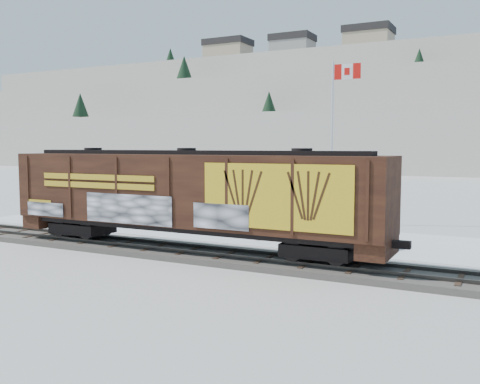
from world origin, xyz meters
The scene contains 9 objects.
ground centered at (0.00, 0.00, 0.00)m, with size 500.00×500.00×0.00m, color white.
rail_track centered at (0.00, 0.00, 0.15)m, with size 50.00×3.40×0.43m.
parking_strip centered at (0.00, 7.50, 0.01)m, with size 40.00×8.00×0.03m, color white.
hillside centered at (-0.05, 139.79, 14.37)m, with size 360.00×110.00×93.00m.
hopper_railcar centered at (-0.24, -0.01, 3.01)m, with size 19.41×3.06×4.63m.
flagpole centered at (2.86, 13.14, 3.94)m, with size 2.30×0.90×10.80m.
car_silver centered at (-5.68, 8.29, 0.70)m, with size 1.58×3.92×1.33m, color #B9BCC1.
car_white centered at (2.75, 6.32, 0.83)m, with size 1.68×4.83×1.59m, color silver.
car_dark centered at (6.14, 6.21, 0.71)m, with size 1.92×4.72×1.37m, color #202328.
Camera 1 is at (13.67, -21.44, 5.27)m, focal length 40.00 mm.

